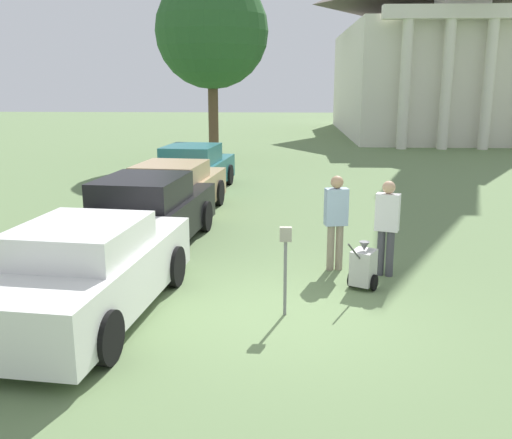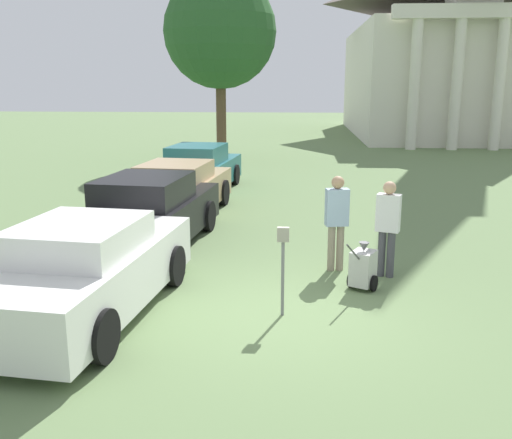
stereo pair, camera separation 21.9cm
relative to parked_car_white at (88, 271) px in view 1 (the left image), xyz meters
name	(u,v)px [view 1 (the left image)]	position (x,y,z in m)	size (l,w,h in m)	color
ground_plane	(286,313)	(3.02, 0.23, -0.71)	(120.00, 120.00, 0.00)	#607A4C
parked_car_white	(88,271)	(0.00, 0.00, 0.00)	(2.38, 4.85, 1.50)	silver
parked_car_black	(146,215)	(0.00, 3.71, 0.02)	(2.41, 5.15, 1.57)	black
parked_car_tan	(173,190)	(0.00, 6.77, -0.02)	(2.40, 4.89, 1.44)	tan
parked_car_teal	(193,170)	(0.00, 10.16, 0.00)	(2.33, 4.99, 1.53)	#23666B
parking_meter	(285,255)	(2.99, 0.17, 0.26)	(0.18, 0.09, 1.40)	slate
person_worker	(336,216)	(3.94, 2.41, 0.33)	(0.45, 0.30, 1.82)	gray
person_supervisor	(387,222)	(4.84, 2.11, 0.31)	(0.47, 0.35, 1.78)	#3F3F47
equipment_cart	(363,267)	(4.34, 1.40, -0.32)	(0.64, 0.96, 1.00)	#B2B2AD
church	(429,39)	(12.45, 31.98, 5.56)	(10.96, 18.96, 27.10)	silver
shade_tree	(212,32)	(-0.19, 17.34, 4.87)	(4.83, 4.83, 8.02)	brown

